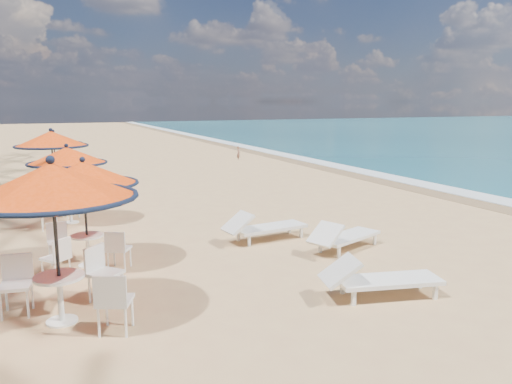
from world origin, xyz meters
TOP-DOWN VIEW (x-y plane):
  - ground at (0.00, 0.00)m, footprint 160.00×160.00m
  - foam_strip at (9.30, 10.00)m, footprint 1.20×140.00m
  - wetsand_band at (8.40, 10.00)m, footprint 1.40×140.00m
  - station_0 at (-5.42, 0.31)m, footprint 2.57×2.57m
  - station_1 at (-4.83, 3.00)m, footprint 2.26×2.26m
  - station_2 at (-4.90, 7.30)m, footprint 2.22×2.22m
  - station_3 at (-5.20, 10.99)m, footprint 2.48×2.48m
  - station_4 at (-4.93, 14.20)m, footprint 2.27×2.27m
  - lounger_near at (-0.22, -0.91)m, footprint 2.28×1.17m
  - lounger_mid at (0.85, 1.78)m, footprint 2.20×1.36m
  - lounger_far at (-0.55, 3.32)m, footprint 2.26×0.93m
  - person at (5.56, 20.22)m, footprint 0.29×0.36m

SIDE VIEW (x-z plane):
  - ground at x=0.00m, z-range 0.00..0.00m
  - foam_strip at x=9.30m, z-range -0.02..0.02m
  - wetsand_band at x=8.40m, z-range -0.01..0.01m
  - lounger_mid at x=0.85m, z-range -0.02..0.73m
  - lounger_near at x=-0.22m, z-range -0.03..0.76m
  - lounger_far at x=-0.55m, z-range -0.03..0.76m
  - person at x=5.56m, z-range 0.00..0.87m
  - station_1 at x=-4.83m, z-range 0.55..2.90m
  - station_4 at x=-4.93m, z-range 0.55..2.91m
  - station_2 at x=-4.90m, z-range 0.61..2.92m
  - station_3 at x=-5.20m, z-range 0.60..3.18m
  - station_0 at x=-5.42m, z-range 0.62..3.30m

